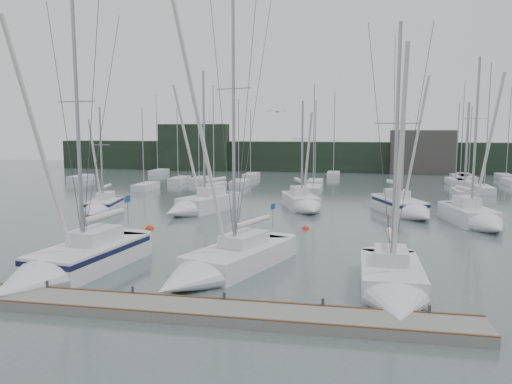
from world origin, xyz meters
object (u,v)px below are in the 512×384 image
sailboat_near_center (216,267)px  buoy_a (238,231)px  sailboat_mid_a (101,208)px  sailboat_mid_d (407,208)px  sailboat_mid_b (197,206)px  sailboat_mid_c (304,204)px  buoy_c (150,229)px  sailboat_mid_e (478,219)px  buoy_b (306,229)px  sailboat_near_left (65,266)px  sailboat_near_right (394,288)px

sailboat_near_center → buoy_a: size_ratio=31.50×
sailboat_mid_a → sailboat_mid_d: size_ratio=0.72×
sailboat_mid_a → sailboat_mid_b: size_ratio=0.75×
sailboat_near_center → sailboat_mid_b: (-6.63, 17.73, 0.11)m
sailboat_mid_b → sailboat_mid_d: sailboat_mid_d is taller
sailboat_mid_a → sailboat_mid_c: bearing=5.5°
sailboat_mid_c → buoy_c: size_ratio=16.70×
sailboat_mid_a → buoy_a: 14.25m
sailboat_mid_e → buoy_b: bearing=-177.4°
sailboat_mid_e → buoy_a: 17.88m
sailboat_near_left → sailboat_mid_e: size_ratio=1.09×
sailboat_mid_d → buoy_c: sailboat_mid_d is taller
sailboat_mid_c → buoy_a: (-3.77, -9.93, -0.58)m
buoy_a → buoy_c: 6.58m
sailboat_near_right → sailboat_mid_a: (-23.07, 17.61, 0.02)m
buoy_a → buoy_c: bearing=-177.1°
sailboat_near_left → sailboat_mid_a: (-7.48, 17.50, -0.10)m
buoy_b → buoy_c: (-11.24, -2.09, 0.00)m
sailboat_mid_d → buoy_b: sailboat_mid_d is taller
sailboat_mid_b → buoy_a: bearing=-30.6°
sailboat_mid_b → sailboat_near_right: bearing=-30.4°
sailboat_near_center → sailboat_mid_d: size_ratio=1.15×
sailboat_near_left → buoy_a: size_ratio=29.13×
sailboat_near_left → sailboat_near_center: sailboat_near_center is taller
sailboat_mid_e → buoy_c: size_ratio=21.21×
sailboat_mid_c → buoy_a: 10.64m
sailboat_mid_c → buoy_a: size_ratio=21.00×
sailboat_near_right → buoy_b: 15.20m
sailboat_near_left → buoy_c: 12.16m
sailboat_mid_d → buoy_a: 15.37m
sailboat_near_right → sailboat_mid_b: 24.55m
buoy_a → buoy_c: buoy_c is taller
sailboat_near_left → sailboat_mid_c: (9.61, 22.38, -0.05)m
sailboat_near_left → buoy_b: size_ratio=27.88×
buoy_a → sailboat_mid_e: bearing=16.1°
sailboat_mid_e → sailboat_near_left: bearing=-154.6°
sailboat_near_center → buoy_b: size_ratio=30.15×
sailboat_mid_a → sailboat_mid_c: size_ratio=0.93×
sailboat_near_right → sailboat_mid_d: size_ratio=0.93×
sailboat_near_left → sailboat_mid_c: bearing=74.6°
sailboat_near_right → sailboat_mid_e: bearing=67.6°
sailboat_mid_a → sailboat_near_center: bearing=-57.8°
buoy_b → sailboat_mid_e: bearing=14.4°
buoy_a → sailboat_near_left: bearing=-115.1°
sailboat_mid_b → buoy_c: bearing=-78.5°
sailboat_near_left → sailboat_mid_b: (0.57, 19.30, 0.00)m
sailboat_mid_d → sailboat_mid_e: (4.68, -3.98, -0.02)m
sailboat_near_left → sailboat_mid_e: (23.01, 17.41, -0.02)m
sailboat_near_right → sailboat_mid_c: sailboat_near_right is taller
sailboat_mid_c → sailboat_mid_d: size_ratio=0.77×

